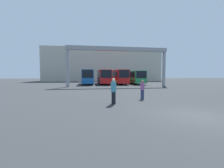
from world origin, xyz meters
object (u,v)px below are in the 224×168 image
object	(u,v)px
bus_slot_2	(118,76)
pedestrian_near_center	(114,90)
bus_slot_3	(134,77)
bus_slot_1	(104,76)
bus_slot_0	(88,76)
pedestrian_near_right	(142,89)

from	to	relation	value
bus_slot_2	pedestrian_near_center	world-z (taller)	bus_slot_2
bus_slot_2	bus_slot_3	size ratio (longest dim) A/B	1.14
pedestrian_near_center	bus_slot_1	bearing A→B (deg)	152.68
bus_slot_1	bus_slot_2	bearing A→B (deg)	15.93
bus_slot_0	bus_slot_2	xyz separation A→B (m)	(7.46, 1.09, 0.02)
pedestrian_near_center	pedestrian_near_right	bearing A→B (deg)	100.12
bus_slot_0	bus_slot_2	world-z (taller)	bus_slot_2
bus_slot_0	pedestrian_near_right	xyz separation A→B (m)	(4.81, -22.79, -1.01)
bus_slot_1	bus_slot_3	bearing A→B (deg)	2.26
pedestrian_near_center	bus_slot_0	bearing A→B (deg)	161.32
bus_slot_0	bus_slot_2	bearing A→B (deg)	8.29
bus_slot_0	bus_slot_3	bearing A→B (deg)	1.62
bus_slot_2	pedestrian_near_right	size ratio (longest dim) A/B	7.39
bus_slot_0	pedestrian_near_right	size ratio (longest dim) A/B	6.08
bus_slot_2	pedestrian_near_right	world-z (taller)	bus_slot_2
bus_slot_1	bus_slot_3	world-z (taller)	bus_slot_1
bus_slot_2	pedestrian_near_right	bearing A→B (deg)	-96.34
bus_slot_3	pedestrian_near_center	bearing A→B (deg)	-110.33
bus_slot_0	bus_slot_3	xyz separation A→B (m)	(11.20, 0.32, -0.10)
bus_slot_0	bus_slot_3	world-z (taller)	bus_slot_0
pedestrian_near_center	pedestrian_near_right	distance (m)	3.44
pedestrian_near_right	bus_slot_2	bearing A→B (deg)	61.94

